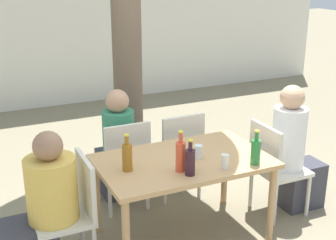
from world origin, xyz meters
The scene contains 16 objects.
ground_plane centered at (0.00, 0.00, 0.00)m, with size 30.00×30.00×0.00m, color gray.
cafe_building_wall centered at (0.00, 4.38, 1.40)m, with size 10.00×0.08×2.80m.
dining_table_front centered at (0.00, 0.00, 0.65)m, with size 1.42×0.87×0.74m.
patio_chair_0 centered at (-0.94, 0.00, 0.51)m, with size 0.44×0.44×0.90m.
patio_chair_1 centered at (0.94, 0.00, 0.51)m, with size 0.44×0.44×0.90m.
patio_chair_2 centered at (-0.28, 0.67, 0.51)m, with size 0.44×0.44×0.90m.
patio_chair_3 centered at (0.28, 0.67, 0.51)m, with size 0.44×0.44×0.90m.
person_seated_0 centered at (-1.18, 0.00, 0.52)m, with size 0.59×0.38×1.15m.
person_seated_1 centered at (1.18, 0.00, 0.56)m, with size 0.56×0.31×1.25m.
person_seated_2 centered at (-0.28, 0.91, 0.52)m, with size 0.31×0.55×1.16m.
amber_bottle_0 centered at (-0.49, -0.01, 0.85)m, with size 0.08×0.08×0.30m.
soda_bottle_1 centered at (-0.12, -0.19, 0.87)m, with size 0.08×0.08×0.33m.
green_bottle_2 centered at (0.49, -0.33, 0.85)m, with size 0.08×0.08×0.29m.
wine_bottle_3 centered at (-0.09, -0.29, 0.85)m, with size 0.08×0.08×0.29m.
drinking_glass_0 centered at (0.12, -0.03, 0.79)m, with size 0.07×0.07×0.12m.
drinking_glass_1 centered at (0.21, -0.31, 0.80)m, with size 0.06×0.06×0.12m.
Camera 1 is at (-1.61, -3.18, 2.32)m, focal length 50.00 mm.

